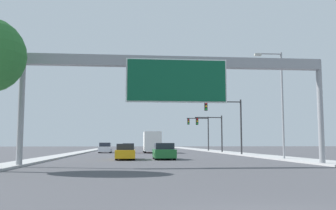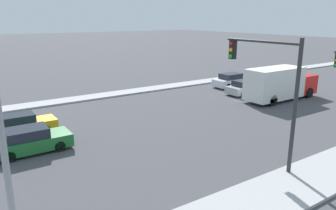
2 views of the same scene
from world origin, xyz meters
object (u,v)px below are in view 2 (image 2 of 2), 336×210
Objects in this scene: car_near_center at (232,80)px; car_near_right at (245,88)px; car_far_center at (18,125)px; car_near_left at (31,141)px; truck_box_primary at (280,83)px; traffic_light_near_intersection at (272,81)px.

car_near_right is at bearing -23.87° from car_near_center.
car_far_center is 3.50m from car_near_left.
car_near_right is 21.94m from car_near_left.
car_near_right is 3.83m from car_near_center.
truck_box_primary reaches higher than car_far_center.
car_far_center is at bearing -140.35° from traffic_light_near_intersection.
car_near_left is (3.50, -21.66, 0.02)m from car_near_right.
car_far_center is 0.70× the size of traffic_light_near_intersection.
traffic_light_near_intersection reaches higher than car_far_center.
traffic_light_near_intersection reaches higher than car_near_center.
car_near_center is 20.87m from traffic_light_near_intersection.
truck_box_primary is at bearing 13.37° from car_near_right.
car_near_right is at bearing -166.63° from truck_box_primary.
car_near_center reaches higher than car_near_right.
car_far_center is 1.08× the size of car_near_left.
truck_box_primary is (0.00, 22.49, 0.89)m from car_near_left.
truck_box_primary is 15.47m from traffic_light_near_intersection.
car_far_center is 21.73m from car_near_right.
car_near_left is 24.24m from car_near_center.
car_near_left is 13.96m from traffic_light_near_intersection.
car_near_right is at bearing 136.82° from traffic_light_near_intersection.
car_near_center reaches higher than car_far_center.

